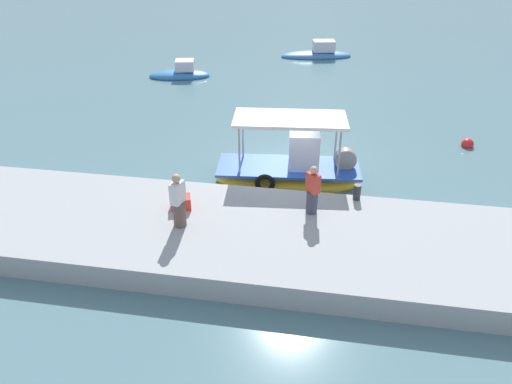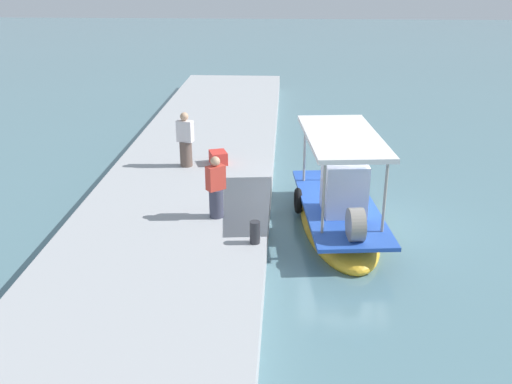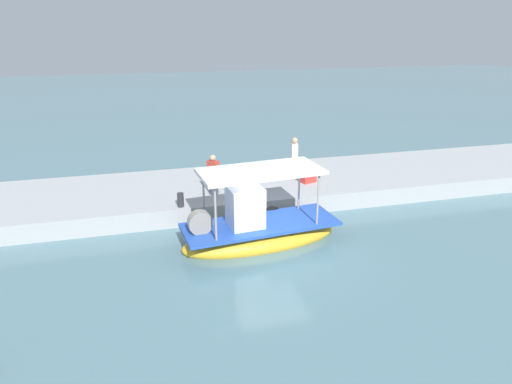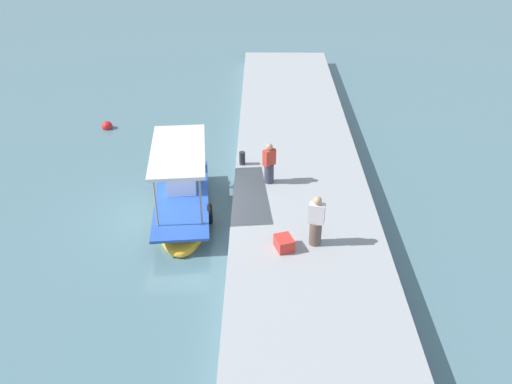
% 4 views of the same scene
% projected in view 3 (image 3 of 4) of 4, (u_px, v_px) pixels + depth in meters
% --- Properties ---
extents(ground_plane, '(120.00, 120.00, 0.00)m').
position_uv_depth(ground_plane, '(271.00, 244.00, 15.51)').
color(ground_plane, slate).
extents(dock_quay, '(36.00, 5.04, 0.73)m').
position_uv_depth(dock_quay, '(241.00, 189.00, 19.57)').
color(dock_quay, '#A5A7AA').
rests_on(dock_quay, ground_plane).
extents(main_fishing_boat, '(5.70, 2.46, 2.98)m').
position_uv_depth(main_fishing_boat, '(258.00, 229.00, 15.46)').
color(main_fishing_boat, gold).
rests_on(main_fishing_boat, ground_plane).
extents(fisherman_near_bollard, '(0.47, 0.54, 1.73)m').
position_uv_depth(fisherman_near_bollard, '(294.00, 158.00, 19.95)').
color(fisherman_near_bollard, brown).
rests_on(fisherman_near_bollard, dock_quay).
extents(fisherman_by_crate, '(0.50, 0.51, 1.61)m').
position_uv_depth(fisherman_by_crate, '(213.00, 176.00, 17.78)').
color(fisherman_by_crate, '#3E3F52').
rests_on(fisherman_by_crate, dock_quay).
extents(mooring_bollard, '(0.24, 0.24, 0.54)m').
position_uv_depth(mooring_bollard, '(181.00, 200.00, 16.65)').
color(mooring_bollard, '#2D2D33').
rests_on(mooring_bollard, dock_quay).
extents(cargo_crate, '(0.75, 0.67, 0.40)m').
position_uv_depth(cargo_crate, '(307.00, 177.00, 19.32)').
color(cargo_crate, red).
rests_on(cargo_crate, dock_quay).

